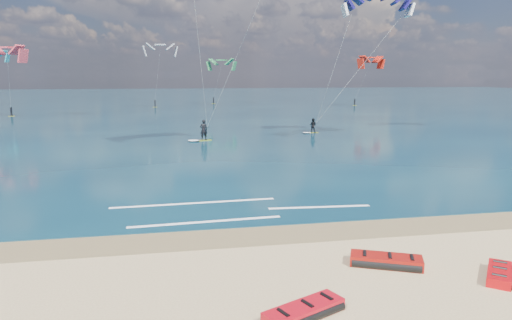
{
  "coord_description": "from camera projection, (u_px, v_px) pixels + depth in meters",
  "views": [
    {
      "loc": [
        -2.07,
        -14.42,
        6.46
      ],
      "look_at": [
        2.02,
        8.0,
        2.18
      ],
      "focal_mm": 32.0,
      "sensor_mm": 36.0,
      "label": 1
    }
  ],
  "objects": [
    {
      "name": "ground",
      "position": [
        191.0,
        130.0,
        54.18
      ],
      "size": [
        320.0,
        320.0,
        0.0
      ],
      "primitive_type": "plane",
      "color": "tan",
      "rests_on": "ground"
    },
    {
      "name": "wet_sand_strip",
      "position": [
        229.0,
        237.0,
        18.4
      ],
      "size": [
        320.0,
        2.4,
        0.01
      ],
      "primitive_type": "cube",
      "color": "brown",
      "rests_on": "ground"
    },
    {
      "name": "sea",
      "position": [
        181.0,
        100.0,
        116.05
      ],
      "size": [
        320.0,
        200.0,
        0.04
      ],
      "primitive_type": "cube",
      "color": "#0A2738",
      "rests_on": "ground"
    },
    {
      "name": "packed_kite_left",
      "position": [
        304.0,
        317.0,
        12.36
      ],
      "size": [
        2.79,
        2.05,
        0.39
      ],
      "primitive_type": null,
      "rotation": [
        0.0,
        0.0,
        0.43
      ],
      "color": "red",
      "rests_on": "ground"
    },
    {
      "name": "packed_kite_mid",
      "position": [
        386.0,
        266.0,
        15.66
      ],
      "size": [
        2.86,
        2.13,
        0.43
      ],
      "primitive_type": null,
      "rotation": [
        0.0,
        0.0,
        -0.42
      ],
      "color": "#9E100A",
      "rests_on": "ground"
    },
    {
      "name": "packed_kite_right",
      "position": [
        499.0,
        278.0,
        14.68
      ],
      "size": [
        2.04,
        2.18,
        0.37
      ],
      "primitive_type": null,
      "rotation": [
        0.0,
        0.0,
        0.88
      ],
      "color": "red",
      "rests_on": "ground"
    },
    {
      "name": "kitesurfer_main",
      "position": [
        217.0,
        35.0,
        39.06
      ],
      "size": [
        9.47,
        11.93,
        18.99
      ],
      "rotation": [
        0.0,
        0.0,
        0.31
      ],
      "color": "#B5D519",
      "rests_on": "sea"
    },
    {
      "name": "kitesurfer_far",
      "position": [
        345.0,
        60.0,
        47.79
      ],
      "size": [
        11.05,
        6.54,
        15.53
      ],
      "rotation": [
        0.0,
        0.0,
        -0.14
      ],
      "color": "yellow",
      "rests_on": "sea"
    },
    {
      "name": "shoreline_foam",
      "position": [
        230.0,
        210.0,
        21.96
      ],
      "size": [
        12.73,
        3.67,
        0.01
      ],
      "color": "white",
      "rests_on": "ground"
    },
    {
      "name": "distant_kites",
      "position": [
        151.0,
        81.0,
        88.5
      ],
      "size": [
        83.36,
        40.01,
        11.95
      ],
      "color": "#2F8348",
      "rests_on": "ground"
    }
  ]
}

